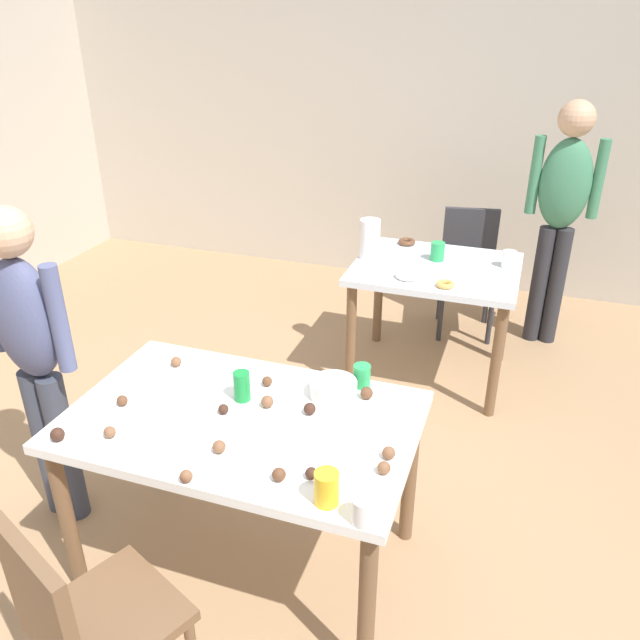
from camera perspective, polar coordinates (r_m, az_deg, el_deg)
The scene contains 35 objects.
ground_plane at distance 3.05m, azimuth -3.76°, elevation -18.48°, with size 6.40×6.40×0.00m, color #9E7A56.
wall_back at distance 5.31m, azimuth 9.64°, elevation 17.07°, with size 6.40×0.10×2.60m, color #BCB2A3.
dining_table_near at distance 2.50m, azimuth -6.98°, elevation -10.35°, with size 1.32×0.82×0.75m.
dining_table_far at distance 3.90m, azimuth 10.31°, elevation 3.28°, with size 0.97×0.79×0.75m.
chair_near_table at distance 2.22m, azimuth -20.52°, elevation -23.95°, with size 0.53×0.53×0.87m.
chair_far_table at distance 4.63m, azimuth 13.21°, elevation 4.96°, with size 0.46×0.46×0.87m.
person_girl_near at distance 2.87m, azimuth -24.50°, elevation -2.18°, with size 0.46×0.24×1.48m.
person_adult_far at distance 4.44m, azimuth 20.96°, elevation 9.77°, with size 0.45×0.22×1.64m.
mixing_bowl at distance 2.53m, azimuth 1.23°, elevation -6.21°, with size 0.19×0.19×0.07m, color white.
soda_can at distance 2.51m, azimuth -7.06°, elevation -5.94°, with size 0.07×0.07×0.12m, color #198438.
fork_near at distance 2.49m, azimuth -11.66°, elevation -8.34°, with size 0.17×0.02×0.01m, color silver.
cup_near_0 at distance 2.59m, azimuth 3.79°, elevation -5.04°, with size 0.07×0.07×0.10m, color green.
cup_near_1 at distance 2.03m, azimuth 0.61°, elevation -14.90°, with size 0.08×0.08×0.12m, color yellow.
cup_near_2 at distance 1.98m, azimuth 3.97°, elevation -16.75°, with size 0.07×0.07×0.09m, color white.
cake_ball_0 at distance 2.17m, azimuth 5.78°, elevation -13.12°, with size 0.05×0.05×0.05m, color brown.
cake_ball_1 at distance 2.23m, azimuth 6.22°, elevation -11.82°, with size 0.05×0.05×0.05m, color brown.
cake_ball_2 at distance 2.48m, azimuth -22.59°, elevation -9.50°, with size 0.05×0.05×0.05m, color #3D2319.
cake_ball_3 at distance 2.43m, azimuth -0.94°, elevation -8.00°, with size 0.05×0.05×0.05m, color #3D2319.
cake_ball_4 at distance 2.17m, azimuth -11.98°, elevation -13.61°, with size 0.04×0.04×0.04m, color brown.
cake_ball_5 at distance 2.27m, azimuth -9.09°, elevation -11.21°, with size 0.05×0.05×0.05m, color brown.
cake_ball_6 at distance 2.61m, azimuth -4.79°, elevation -5.52°, with size 0.04×0.04×0.04m, color brown.
cake_ball_7 at distance 2.44m, azimuth -18.44°, elevation -9.56°, with size 0.04×0.04×0.04m, color brown.
cake_ball_8 at distance 2.14m, azimuth -3.73°, elevation -13.73°, with size 0.05×0.05×0.05m, color brown.
cake_ball_9 at distance 2.48m, azimuth -4.77°, elevation -7.34°, with size 0.05×0.05×0.05m, color brown.
cake_ball_10 at distance 2.53m, azimuth 4.23°, elevation -6.58°, with size 0.05×0.05×0.05m, color brown.
cake_ball_11 at distance 2.46m, azimuth -8.70°, elevation -7.95°, with size 0.04×0.04×0.04m, color #3D2319.
cake_ball_12 at distance 2.14m, azimuth -0.79°, elevation -13.64°, with size 0.04×0.04×0.04m, color #3D2319.
cake_ball_13 at distance 2.80m, azimuth -12.85°, elevation -3.69°, with size 0.04×0.04×0.04m, color brown.
cake_ball_14 at distance 2.60m, azimuth -17.41°, elevation -6.95°, with size 0.04×0.04×0.04m, color brown.
pitcher_far at distance 3.88m, azimuth 4.51°, elevation 7.29°, with size 0.13×0.13×0.24m, color white.
cup_far_0 at distance 3.91m, azimuth 16.68°, elevation 5.27°, with size 0.08×0.08×0.10m, color white.
cup_far_1 at distance 3.92m, azimuth 10.55°, elevation 6.10°, with size 0.08×0.08×0.11m, color green.
donut_far_0 at distance 3.64m, azimuth 7.89°, elevation 4.06°, with size 0.14×0.14×0.04m, color white.
donut_far_1 at distance 3.56m, azimuth 11.22°, elevation 3.18°, with size 0.10×0.10×0.03m, color gold.
donut_far_2 at distance 4.17m, azimuth 7.83°, elevation 6.99°, with size 0.11×0.11×0.03m, color brown.
Camera 1 is at (0.87, -1.96, 2.16)m, focal length 35.50 mm.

